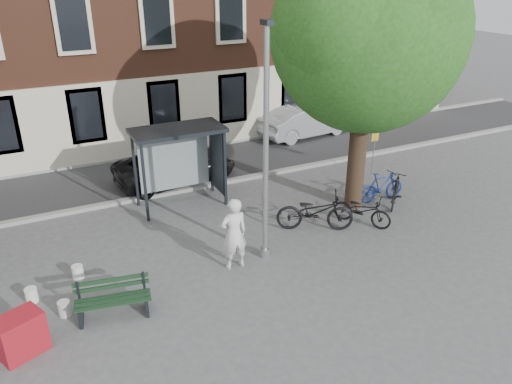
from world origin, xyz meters
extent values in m
plane|color=#4C4C4F|center=(0.00, 0.00, 0.00)|extent=(90.00, 90.00, 0.00)
cube|color=#28282B|center=(0.00, 7.00, 0.01)|extent=(40.00, 4.00, 0.01)
cube|color=gray|center=(0.00, 5.00, 0.06)|extent=(40.00, 0.25, 0.12)
cube|color=gray|center=(0.00, 9.00, 0.06)|extent=(40.00, 0.25, 0.12)
cylinder|color=#9EA0A3|center=(0.00, 0.00, 3.00)|extent=(0.14, 0.14, 6.00)
cylinder|color=#9EA0A3|center=(0.00, 0.00, 0.12)|extent=(0.28, 0.28, 0.24)
cube|color=#1E2328|center=(0.00, 0.00, 6.05)|extent=(0.18, 0.35, 0.12)
cylinder|color=black|center=(4.00, 1.50, 1.70)|extent=(0.56, 0.56, 3.40)
sphere|color=#254916|center=(4.00, 1.50, 5.40)|extent=(5.60, 5.60, 5.60)
sphere|color=#254916|center=(4.90, 1.90, 5.90)|extent=(3.92, 3.92, 3.92)
sphere|color=#254916|center=(3.20, 1.20, 5.70)|extent=(4.20, 4.20, 4.20)
sphere|color=#254916|center=(4.20, 0.60, 6.00)|extent=(3.64, 3.64, 3.64)
cube|color=#1E2328|center=(-2.30, 3.40, 1.25)|extent=(0.08, 0.08, 2.50)
cube|color=#1E2328|center=(0.30, 3.40, 1.25)|extent=(0.08, 0.08, 2.50)
cube|color=#1E2328|center=(-2.30, 4.60, 1.25)|extent=(0.08, 0.08, 2.50)
cube|color=#1E2328|center=(0.30, 4.60, 1.25)|extent=(0.08, 0.08, 2.50)
cube|color=#1E2328|center=(-1.00, 4.00, 2.56)|extent=(2.85, 1.45, 0.12)
cube|color=#8C999E|center=(-1.00, 4.60, 1.38)|extent=(2.34, 0.04, 2.00)
cube|color=#1E2328|center=(0.30, 4.00, 1.38)|extent=(0.12, 1.14, 2.12)
cube|color=#D84C19|center=(0.37, 4.00, 1.38)|extent=(0.02, 0.90, 1.62)
imported|color=silver|center=(-0.95, -0.10, 0.98)|extent=(0.72, 0.47, 1.96)
cube|color=#1E2328|center=(-4.89, -0.65, 0.21)|extent=(0.17, 0.53, 0.43)
cube|color=#1E2328|center=(-3.49, -0.90, 0.21)|extent=(0.17, 0.53, 0.43)
cube|color=#16311B|center=(-4.22, -0.94, 0.45)|extent=(1.65, 0.41, 0.04)
cube|color=#16311B|center=(-4.19, -0.77, 0.45)|extent=(1.65, 0.41, 0.04)
cube|color=#16311B|center=(-4.16, -0.60, 0.45)|extent=(1.65, 0.41, 0.04)
cube|color=#16311B|center=(-4.14, -0.51, 0.63)|extent=(1.64, 0.34, 0.09)
cube|color=#16311B|center=(-4.14, -0.51, 0.80)|extent=(1.64, 0.34, 0.09)
imported|color=black|center=(2.00, 0.70, 0.59)|extent=(2.36, 1.76, 1.19)
imported|color=navy|center=(5.06, 1.42, 0.51)|extent=(1.72, 0.59, 1.01)
imported|color=black|center=(3.46, 0.34, 0.47)|extent=(1.52, 1.85, 0.95)
imported|color=black|center=(5.25, 0.94, 0.51)|extent=(1.57, 1.50, 1.02)
imported|color=black|center=(-0.55, 6.00, 0.61)|extent=(4.59, 2.48, 1.22)
imported|color=#999CA1|center=(6.38, 8.38, 0.73)|extent=(4.55, 2.01, 1.45)
cube|color=maroon|center=(-6.09, -1.11, 0.45)|extent=(1.07, 0.91, 0.90)
cylinder|color=white|center=(-5.81, 0.64, 0.18)|extent=(0.32, 0.32, 0.36)
cylinder|color=silver|center=(-5.18, -0.23, 0.18)|extent=(0.35, 0.35, 0.36)
cylinder|color=white|center=(-4.70, 1.15, 0.18)|extent=(0.37, 0.37, 0.36)
cylinder|color=#9EA0A3|center=(6.19, 3.34, 0.83)|extent=(0.04, 0.04, 1.67)
cube|color=gold|center=(6.19, 3.34, 1.53)|extent=(0.30, 0.04, 0.39)
camera|label=1|loc=(-5.31, -10.27, 7.25)|focal=35.00mm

